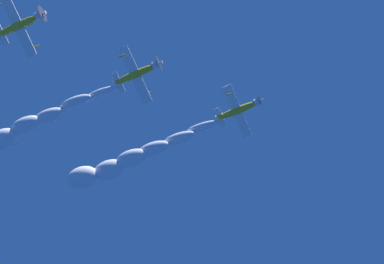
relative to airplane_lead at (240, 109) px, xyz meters
The scene contains 5 objects.
airplane_lead is the anchor object (origin of this frame).
airplane_left_wingman 15.79m from the airplane_lead, 70.51° to the right, with size 7.62×7.24×3.47m.
airplane_right_wingman 32.39m from the airplane_lead, 69.91° to the right, with size 7.50×7.27×3.66m.
smoke_trail_lead 20.10m from the airplane_lead, 118.42° to the right, with size 13.67×23.67×5.20m.
smoke_trail_left_wingman 32.94m from the airplane_lead, 97.58° to the right, with size 13.71×23.68×5.03m.
Camera 1 is at (45.66, -4.16, 1.71)m, focal length 48.39 mm.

